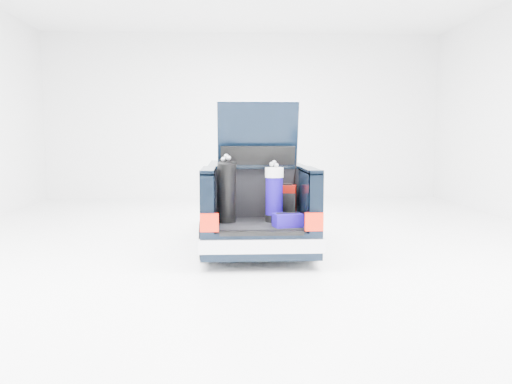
{
  "coord_description": "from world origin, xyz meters",
  "views": [
    {
      "loc": [
        -0.47,
        -9.68,
        1.94
      ],
      "look_at": [
        0.0,
        -0.5,
        0.97
      ],
      "focal_mm": 38.0,
      "sensor_mm": 36.0,
      "label": 1
    }
  ],
  "objects": [
    {
      "name": "black_golf_bag",
      "position": [
        -0.5,
        -1.44,
        1.07
      ],
      "size": [
        0.34,
        0.44,
        1.05
      ],
      "rotation": [
        0.0,
        0.0,
        0.14
      ],
      "color": "black",
      "rests_on": "car"
    },
    {
      "name": "blue_golf_bag",
      "position": [
        0.24,
        -1.36,
        1.03
      ],
      "size": [
        0.37,
        0.37,
        0.96
      ],
      "rotation": [
        0.0,
        0.0,
        -0.4
      ],
      "color": "black",
      "rests_on": "car"
    },
    {
      "name": "blue_duffel",
      "position": [
        0.4,
        -1.85,
        0.7
      ],
      "size": [
        0.46,
        0.35,
        0.21
      ],
      "rotation": [
        0.0,
        0.0,
        0.23
      ],
      "color": "#130470",
      "rests_on": "car"
    },
    {
      "name": "ground",
      "position": [
        0.0,
        0.0,
        0.0
      ],
      "size": [
        14.0,
        14.0,
        0.0
      ],
      "primitive_type": "plane",
      "color": "white",
      "rests_on": "ground"
    },
    {
      "name": "car",
      "position": [
        -0.0,
        0.11,
        0.67
      ],
      "size": [
        1.87,
        4.65,
        2.47
      ],
      "color": "black",
      "rests_on": "ground"
    },
    {
      "name": "red_suitcase",
      "position": [
        0.44,
        -1.09,
        0.87
      ],
      "size": [
        0.38,
        0.29,
        0.57
      ],
      "rotation": [
        0.0,
        0.0,
        -0.2
      ],
      "color": "#7F0A04",
      "rests_on": "car"
    }
  ]
}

